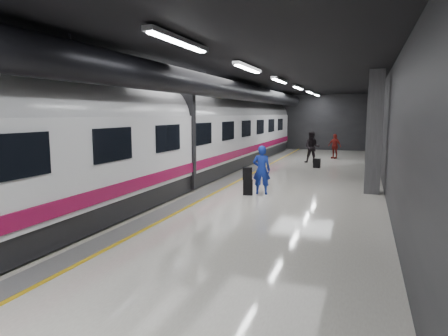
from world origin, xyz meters
The scene contains 9 objects.
ground centered at (0.00, 0.00, 0.00)m, with size 40.00×40.00×0.00m, color silver.
platform_hall centered at (-0.29, 0.96, 3.54)m, with size 10.02×40.02×4.51m.
train centered at (-3.25, 0.00, 2.07)m, with size 3.05×38.00×4.05m.
traveler_main centered at (0.72, 0.45, 0.90)m, with size 0.65×0.43×1.79m, color #171DB3.
suitcase_main centered at (0.31, 0.11, 0.29)m, with size 0.35×0.22×0.57m, color black.
shoulder_bag centered at (0.30, 0.08, 0.79)m, with size 0.33×0.18×0.44m, color black.
traveler_far_a centered at (1.28, 10.52, 0.95)m, with size 0.93×0.72×1.91m, color black.
traveler_far_b centered at (2.36, 13.66, 0.81)m, with size 0.95×0.40×1.62m, color maroon.
suitcase_far centered at (1.81, 8.48, 0.25)m, with size 0.35×0.22×0.51m, color black.
Camera 1 is at (4.25, -13.59, 2.92)m, focal length 32.00 mm.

